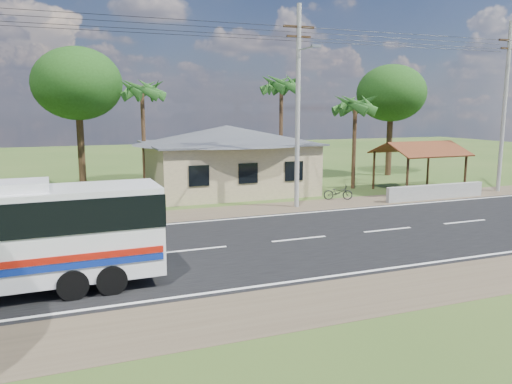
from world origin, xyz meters
The scene contains 12 objects.
ground centered at (0.00, 0.00, 0.00)m, with size 120.00×120.00×0.00m, color #304C1B.
road centered at (0.00, 0.00, 0.01)m, with size 120.00×16.00×0.03m.
house centered at (1.00, 13.00, 2.64)m, with size 12.40×10.00×5.00m.
waiting_shed centered at (13.00, 8.50, 2.73)m, with size 5.20×4.48×3.35m.
concrete_barrier centered at (12.00, 5.60, 0.45)m, with size 7.00×0.30×0.90m, color #9E9E99.
utility_poles centered at (2.67, 6.49, 5.77)m, with size 32.80×2.22×11.00m.
palm_near centered at (9.50, 11.00, 5.71)m, with size 2.80×2.80×6.70m.
palm_mid centered at (6.00, 15.50, 7.16)m, with size 2.80×2.80×8.20m.
palm_far centered at (-4.00, 16.00, 6.68)m, with size 2.80×2.80×7.70m.
tree_behind_house centered at (-8.00, 18.00, 7.12)m, with size 6.00×6.00×9.61m.
tree_behind_shed centered at (16.00, 16.00, 6.68)m, with size 5.60×5.60×9.02m.
motorcycle centered at (6.30, 7.54, 0.46)m, with size 0.61×1.75×0.92m, color black.
Camera 1 is at (-9.10, -18.54, 5.51)m, focal length 35.00 mm.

